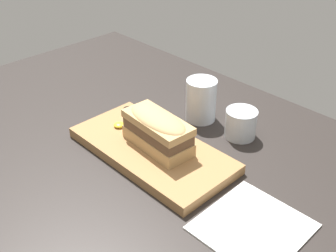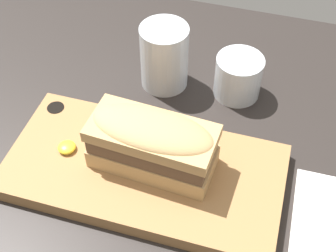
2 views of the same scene
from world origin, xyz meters
The scene contains 7 objects.
dining_table centered at (0.00, 0.00, 1.00)cm, with size 143.46×99.10×2.00cm.
serving_board centered at (-0.66, 4.93, 3.19)cm, with size 38.70×18.99×2.44cm.
sandwich centered at (0.51, 5.85, 8.90)cm, with size 17.36×8.74×8.40cm.
mustard_dollop centered at (-12.04, 4.61, 4.89)cm, with size 2.57×2.57×1.03cm.
water_glass centered at (-3.46, 24.60, 6.79)cm, with size 7.85×7.85×11.04cm.
wine_glass centered at (8.76, 25.47, 5.21)cm, with size 7.64×7.64×7.08cm.
napkin centered at (29.33, 2.82, 2.20)cm, with size 18.02×18.94×0.40cm.
Camera 1 is at (58.39, -46.93, 59.19)cm, focal length 45.00 mm.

